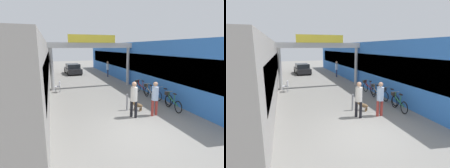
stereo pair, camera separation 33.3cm
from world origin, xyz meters
The scene contains 15 objects.
ground_plane centered at (0.00, 0.00, 0.00)m, with size 80.00×80.00×0.00m, color gray.
storefront_left centered at (-5.09, 11.00, 1.95)m, with size 3.00×26.00×3.89m.
storefront_right centered at (5.09, 11.00, 1.95)m, with size 3.00×26.00×3.89m.
arcade_sign_gateway centered at (0.00, 8.91, 3.21)m, with size 7.40×0.47×4.47m.
pedestrian_with_dog centered at (0.38, 1.62, 1.05)m, with size 0.48×0.48×1.82m.
pedestrian_companion centered at (1.49, 1.48, 1.02)m, with size 0.39×0.37×1.77m.
pedestrian_carrying_crate centered at (2.93, 13.71, 1.07)m, with size 0.44×0.44×1.84m.
dog_on_leash centered at (1.02, 2.47, 0.29)m, with size 0.54×0.64×0.47m.
bicycle_green_nearest centered at (2.94, 1.96, 0.44)m, with size 0.46×1.69×0.98m.
bicycle_blue_second centered at (3.17, 3.17, 0.44)m, with size 0.46×1.69×0.98m.
bicycle_silver_third centered at (2.89, 4.34, 0.44)m, with size 0.46×1.68×0.98m.
bicycle_red_farthest centered at (3.08, 5.84, 0.44)m, with size 0.46×1.68×0.98m.
bollard_post_metal centered at (0.47, 2.64, 0.48)m, with size 0.10×0.10×0.95m.
cafe_chair_aluminium_nearer centered at (-2.93, 8.00, 0.54)m, with size 0.47×0.47×0.89m.
parked_car_black centered at (-0.70, 17.49, 0.64)m, with size 1.96×4.08×1.33m.
Camera 1 is at (-3.37, -5.83, 3.46)m, focal length 28.00 mm.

